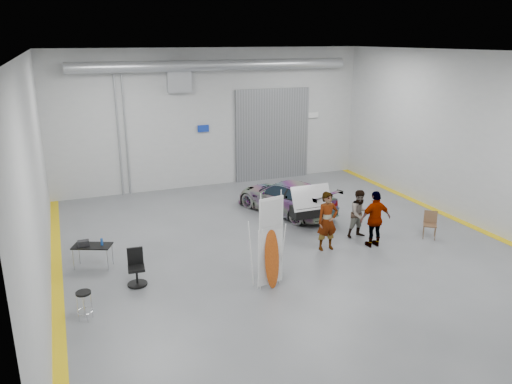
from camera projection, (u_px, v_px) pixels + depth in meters
name	position (u px, v px, depth m)	size (l,w,h in m)	color
ground	(291.00, 250.00, 15.63)	(16.00, 16.00, 0.00)	#5A5C61
room_shell	(271.00, 111.00, 16.48)	(14.02, 16.18, 6.01)	#B0B2B4
sedan_car	(286.00, 197.00, 18.88)	(1.73, 4.24, 1.23)	silver
person_a	(327.00, 221.00, 15.46)	(0.68, 0.45, 1.88)	olive
person_b	(360.00, 214.00, 16.48)	(0.80, 0.61, 1.63)	teal
person_c	(375.00, 219.00, 15.71)	(1.06, 0.44, 1.84)	#9E5F34
surfboard_display	(270.00, 250.00, 13.01)	(0.75, 0.30, 2.67)	white
folding_chair_near	(271.00, 267.00, 13.85)	(0.56, 0.59, 0.90)	brown
folding_chair_far	(429.00, 230.00, 16.55)	(0.58, 0.65, 0.89)	brown
shop_stool	(85.00, 306.00, 11.69)	(0.37, 0.37, 0.73)	black
work_table	(90.00, 246.00, 14.30)	(1.21, 0.93, 0.88)	#9C9EA4
office_chair	(136.00, 269.00, 13.37)	(0.53, 0.53, 1.00)	black
trunk_lid	(310.00, 195.00, 17.03)	(1.44, 0.87, 0.04)	silver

